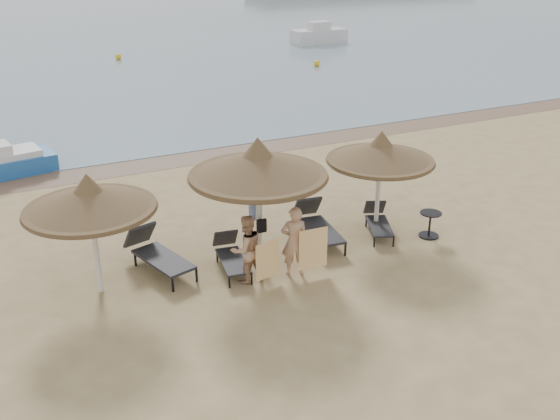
% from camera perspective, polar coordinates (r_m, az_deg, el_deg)
% --- Properties ---
extents(ground, '(160.00, 160.00, 0.00)m').
position_cam_1_polar(ground, '(13.80, -0.85, -7.41)').
color(ground, tan).
rests_on(ground, ground).
extents(wet_sand_strip, '(200.00, 1.60, 0.01)m').
position_cam_1_polar(wet_sand_strip, '(21.91, -11.41, 4.23)').
color(wet_sand_strip, brown).
rests_on(wet_sand_strip, ground).
extents(palapa_left, '(2.77, 2.77, 2.75)m').
position_cam_1_polar(palapa_left, '(13.39, -17.04, 0.95)').
color(palapa_left, silver).
rests_on(palapa_left, ground).
extents(palapa_center, '(3.17, 3.17, 3.14)m').
position_cam_1_polar(palapa_center, '(13.84, -2.03, 4.14)').
color(palapa_center, silver).
rests_on(palapa_center, ground).
extents(palapa_right, '(2.76, 2.76, 2.74)m').
position_cam_1_polar(palapa_right, '(15.89, 9.19, 5.23)').
color(palapa_right, silver).
rests_on(palapa_right, ground).
extents(lounger_far_left, '(1.26, 2.21, 0.94)m').
position_cam_1_polar(lounger_far_left, '(14.77, -11.25, -3.81)').
color(lounger_far_left, black).
rests_on(lounger_far_left, ground).
extents(lounger_near_left, '(0.80, 1.76, 0.76)m').
position_cam_1_polar(lounger_near_left, '(14.62, -4.52, -4.06)').
color(lounger_near_left, black).
rests_on(lounger_near_left, ground).
extents(lounger_near_right, '(0.95, 2.15, 0.93)m').
position_cam_1_polar(lounger_near_right, '(15.94, 3.36, -1.25)').
color(lounger_near_right, black).
rests_on(lounger_near_right, ground).
extents(lounger_far_right, '(1.13, 1.69, 0.72)m').
position_cam_1_polar(lounger_far_right, '(16.51, 8.95, -0.96)').
color(lounger_far_right, black).
rests_on(lounger_far_right, ground).
extents(side_table, '(0.55, 0.55, 0.67)m').
position_cam_1_polar(side_table, '(16.53, 13.52, -1.36)').
color(side_table, black).
rests_on(side_table, ground).
extents(person_left, '(0.92, 0.66, 1.86)m').
position_cam_1_polar(person_left, '(13.75, -3.10, -3.12)').
color(person_left, tan).
rests_on(person_left, ground).
extents(person_right, '(1.04, 0.87, 1.95)m').
position_cam_1_polar(person_right, '(14.01, 1.34, -2.37)').
color(person_right, tan).
rests_on(person_right, ground).
extents(towel_left, '(0.63, 0.16, 0.90)m').
position_cam_1_polar(towel_left, '(13.74, -1.15, -4.59)').
color(towel_left, orange).
rests_on(towel_left, ground).
extents(towel_right, '(0.71, 0.06, 0.99)m').
position_cam_1_polar(towel_right, '(14.09, 3.06, -3.55)').
color(towel_right, orange).
rests_on(towel_right, ground).
extents(bag_patterned, '(0.33, 0.18, 0.40)m').
position_cam_1_polar(bag_patterned, '(14.43, -2.26, -0.11)').
color(bag_patterned, silver).
rests_on(bag_patterned, ground).
extents(bag_dark, '(0.23, 0.08, 0.32)m').
position_cam_1_polar(bag_dark, '(14.24, -1.69, -1.45)').
color(bag_dark, black).
rests_on(bag_dark, ground).
extents(pedal_boat, '(2.49, 1.73, 1.07)m').
position_cam_1_polar(pedal_boat, '(22.26, -23.00, 4.15)').
color(pedal_boat, '#1E59A7').
rests_on(pedal_boat, ground).
extents(buoy_mid, '(0.39, 0.39, 0.39)m').
position_cam_1_polar(buoy_mid, '(41.84, -14.57, 13.40)').
color(buoy_mid, yellow).
rests_on(buoy_mid, ground).
extents(buoy_right, '(0.38, 0.38, 0.38)m').
position_cam_1_polar(buoy_right, '(38.42, 3.37, 13.23)').
color(buoy_right, yellow).
rests_on(buoy_right, ground).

